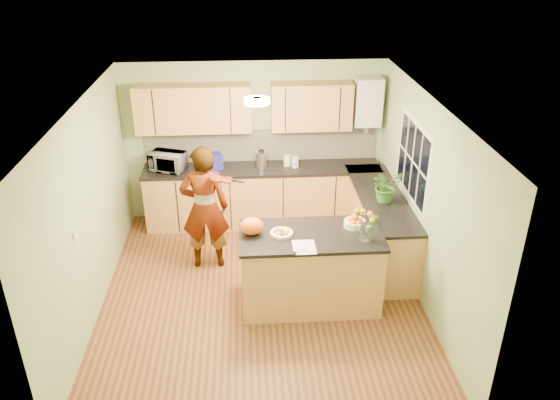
{
  "coord_description": "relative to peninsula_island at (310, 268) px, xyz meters",
  "views": [
    {
      "loc": [
        -0.14,
        -5.76,
        4.21
      ],
      "look_at": [
        0.28,
        0.5,
        1.09
      ],
      "focal_mm": 35.0,
      "sensor_mm": 36.0,
      "label": 1
    }
  ],
  "objects": [
    {
      "name": "flower_vase",
      "position": [
        0.6,
        -0.18,
        0.8
      ],
      "size": [
        0.26,
        0.26,
        0.48
      ],
      "rotation": [
        0.0,
        0.0,
        0.09
      ],
      "color": "silver",
      "rests_on": "peninsula_island"
    },
    {
      "name": "ceiling_lamp",
      "position": [
        -0.6,
        0.49,
        1.97
      ],
      "size": [
        0.3,
        0.3,
        0.07
      ],
      "color": "#FFEABF",
      "rests_on": "ceiling"
    },
    {
      "name": "blue_box",
      "position": [
        -1.27,
        2.14,
        0.57
      ],
      "size": [
        0.35,
        0.31,
        0.24
      ],
      "primitive_type": "cube",
      "rotation": [
        0.0,
        0.0,
        0.39
      ],
      "color": "#212397",
      "rests_on": "back_counter"
    },
    {
      "name": "back_counter",
      "position": [
        -0.5,
        2.14,
        -0.02
      ],
      "size": [
        3.64,
        0.62,
        0.94
      ],
      "color": "tan",
      "rests_on": "floor"
    },
    {
      "name": "light_switch",
      "position": [
        -2.58,
        -0.41,
        0.81
      ],
      "size": [
        0.02,
        0.09,
        0.09
      ],
      "primitive_type": "cube",
      "color": "white",
      "rests_on": "wall_left"
    },
    {
      "name": "splashback",
      "position": [
        -0.5,
        2.43,
        0.71
      ],
      "size": [
        3.6,
        0.02,
        0.52
      ],
      "primitive_type": "cube",
      "color": "beige",
      "rests_on": "back_counter"
    },
    {
      "name": "upper_cabinets",
      "position": [
        -0.77,
        2.27,
        1.36
      ],
      "size": [
        3.2,
        0.34,
        0.7
      ],
      "color": "tan",
      "rests_on": "wall_back"
    },
    {
      "name": "microwave",
      "position": [
        -1.92,
        2.13,
        0.59
      ],
      "size": [
        0.6,
        0.5,
        0.28
      ],
      "primitive_type": "imported",
      "rotation": [
        0.0,
        0.0,
        -0.35
      ],
      "color": "white",
      "rests_on": "back_counter"
    },
    {
      "name": "wall_right",
      "position": [
        1.4,
        0.19,
        0.76
      ],
      "size": [
        0.02,
        4.5,
        2.5
      ],
      "primitive_type": "cube",
      "color": "#95AE7C",
      "rests_on": "floor"
    },
    {
      "name": "orange_bowl",
      "position": [
        0.55,
        0.15,
        0.55
      ],
      "size": [
        0.26,
        0.26,
        0.15
      ],
      "color": "#F5EAC4",
      "rests_on": "peninsula_island"
    },
    {
      "name": "violin",
      "position": [
        -1.11,
        0.73,
        0.92
      ],
      "size": [
        0.61,
        0.53,
        0.15
      ],
      "primitive_type": null,
      "rotation": [
        0.17,
        0.0,
        -0.61
      ],
      "color": "#521305",
      "rests_on": "violinist"
    },
    {
      "name": "peninsula_island",
      "position": [
        0.0,
        0.0,
        0.0
      ],
      "size": [
        1.7,
        0.87,
        0.98
      ],
      "color": "tan",
      "rests_on": "floor"
    },
    {
      "name": "window_right",
      "position": [
        1.39,
        0.79,
        1.06
      ],
      "size": [
        0.01,
        1.3,
        1.05
      ],
      "color": "white",
      "rests_on": "wall_right"
    },
    {
      "name": "wall_back",
      "position": [
        -0.6,
        2.44,
        0.76
      ],
      "size": [
        4.0,
        0.02,
        2.5
      ],
      "primitive_type": "cube",
      "color": "#95AE7C",
      "rests_on": "floor"
    },
    {
      "name": "fruit_dish",
      "position": [
        -0.35,
        -0.0,
        0.53
      ],
      "size": [
        0.27,
        0.27,
        0.09
      ],
      "color": "#F5EAC4",
      "rests_on": "peninsula_island"
    },
    {
      "name": "violinist",
      "position": [
        -1.31,
        0.95,
        0.39
      ],
      "size": [
        0.65,
        0.43,
        1.76
      ],
      "primitive_type": "imported",
      "rotation": [
        0.0,
        0.0,
        3.16
      ],
      "color": "#D8A984",
      "rests_on": "floor"
    },
    {
      "name": "ceiling",
      "position": [
        -0.6,
        0.19,
        2.01
      ],
      "size": [
        4.0,
        4.5,
        0.02
      ],
      "primitive_type": "cube",
      "color": "white",
      "rests_on": "wall_back"
    },
    {
      "name": "jar_white",
      "position": [
        0.01,
        2.12,
        0.53
      ],
      "size": [
        0.13,
        0.13,
        0.17
      ],
      "primitive_type": "cylinder",
      "rotation": [
        0.0,
        0.0,
        -0.27
      ],
      "color": "white",
      "rests_on": "back_counter"
    },
    {
      "name": "potted_plant",
      "position": [
        1.1,
        0.87,
        0.68
      ],
      "size": [
        0.5,
        0.47,
        0.45
      ],
      "primitive_type": "imported",
      "rotation": [
        0.0,
        0.0,
        0.34
      ],
      "color": "#346B23",
      "rests_on": "right_counter"
    },
    {
      "name": "boiler",
      "position": [
        1.1,
        2.28,
        1.41
      ],
      "size": [
        0.4,
        0.3,
        0.86
      ],
      "color": "white",
      "rests_on": "wall_back"
    },
    {
      "name": "wall_front",
      "position": [
        -0.6,
        -2.06,
        0.76
      ],
      "size": [
        4.0,
        0.02,
        2.5
      ],
      "primitive_type": "cube",
      "color": "#95AE7C",
      "rests_on": "floor"
    },
    {
      "name": "kettle",
      "position": [
        -0.51,
        2.16,
        0.59
      ],
      "size": [
        0.18,
        0.18,
        0.34
      ],
      "rotation": [
        0.0,
        0.0,
        0.2
      ],
      "color": "#B8B7BC",
      "rests_on": "back_counter"
    },
    {
      "name": "jar_cream",
      "position": [
        -0.11,
        2.19,
        0.54
      ],
      "size": [
        0.11,
        0.11,
        0.17
      ],
      "primitive_type": "cylinder",
      "rotation": [
        0.0,
        0.0,
        0.03
      ],
      "color": "#F5EAC4",
      "rests_on": "back_counter"
    },
    {
      "name": "papers",
      "position": [
        -0.1,
        -0.3,
        0.49
      ],
      "size": [
        0.23,
        0.31,
        0.01
      ],
      "primitive_type": "cube",
      "color": "white",
      "rests_on": "peninsula_island"
    },
    {
      "name": "wall_left",
      "position": [
        -2.6,
        0.19,
        0.76
      ],
      "size": [
        0.02,
        4.5,
        2.5
      ],
      "primitive_type": "cube",
      "color": "#95AE7C",
      "rests_on": "floor"
    },
    {
      "name": "floor",
      "position": [
        -0.6,
        0.19,
        -0.49
      ],
      "size": [
        4.5,
        4.5,
        0.0
      ],
      "primitive_type": "plane",
      "color": "#5A3019",
      "rests_on": "ground"
    },
    {
      "name": "right_counter",
      "position": [
        1.1,
        1.04,
        -0.02
      ],
      "size": [
        0.62,
        2.24,
        0.94
      ],
      "color": "tan",
      "rests_on": "floor"
    },
    {
      "name": "orange_bag",
      "position": [
        -0.7,
        0.05,
        0.59
      ],
      "size": [
        0.34,
        0.32,
        0.21
      ],
      "primitive_type": "ellipsoid",
      "rotation": [
        0.0,
        0.0,
        -0.37
      ],
      "color": "orange",
      "rests_on": "peninsula_island"
    }
  ]
}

